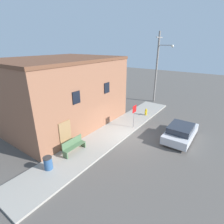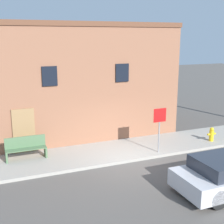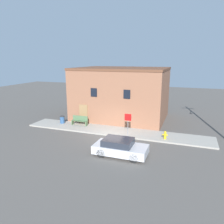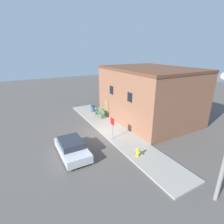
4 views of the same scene
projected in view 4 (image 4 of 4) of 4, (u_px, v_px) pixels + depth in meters
The scene contains 8 objects.
ground_plane at pixel (101, 134), 17.33m from camera, with size 80.00×80.00×0.00m, color #56514C.
sidewalk at pixel (113, 131), 17.93m from camera, with size 18.57×2.74×0.13m.
brick_building at pixel (149, 94), 20.21m from camera, with size 10.45×8.02×6.07m.
fire_hydrant at pixel (138, 152), 13.41m from camera, with size 0.48×0.23×0.72m.
stop_sign at pixel (112, 125), 15.63m from camera, with size 0.63×0.06×2.09m.
bench at pixel (100, 113), 21.41m from camera, with size 1.75×0.44×0.99m.
trash_bin at pixel (93, 109), 23.16m from camera, with size 0.52×0.52×0.81m.
parked_car at pixel (72, 148), 13.71m from camera, with size 3.98×1.89×1.27m.
Camera 4 is at (14.11, -6.68, 7.90)m, focal length 28.00 mm.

